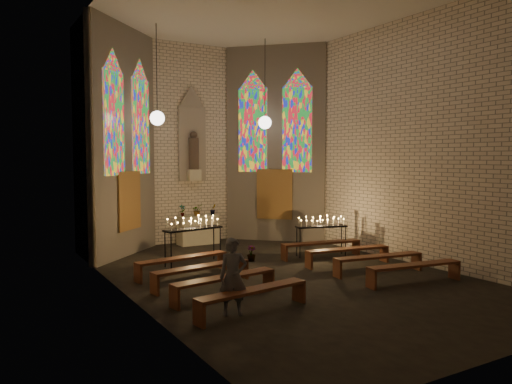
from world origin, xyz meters
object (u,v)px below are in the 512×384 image
altar (198,230)px  aisle_flower_pot (251,253)px  votive_stand_left (193,225)px  votive_stand_right (321,224)px  visitor (233,277)px

altar → aisle_flower_pot: altar is taller
altar → aisle_flower_pot: size_ratio=3.07×
votive_stand_left → votive_stand_right: votive_stand_left is taller
votive_stand_left → votive_stand_right: 3.95m
aisle_flower_pot → visitor: size_ratio=0.31×
aisle_flower_pot → votive_stand_left: (-1.61, 0.51, 0.87)m
aisle_flower_pot → votive_stand_right: bearing=-10.4°
visitor → aisle_flower_pot: bearing=76.0°
votive_stand_left → votive_stand_right: size_ratio=1.10×
altar → votive_stand_right: votive_stand_right is taller
aisle_flower_pot → visitor: bearing=-124.0°
aisle_flower_pot → visitor: visitor is taller
altar → votive_stand_right: size_ratio=0.86×
visitor → votive_stand_right: bearing=56.5°
altar → visitor: size_ratio=0.94×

